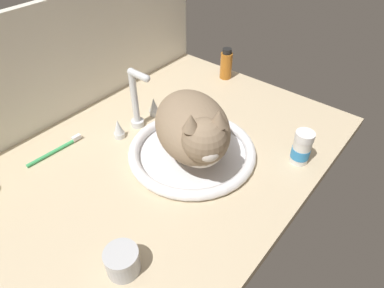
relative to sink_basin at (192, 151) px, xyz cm
name	(u,v)px	position (x,y,z in cm)	size (l,w,h in cm)	color
countertop	(165,161)	(-5.61, 5.40, -2.81)	(107.65, 74.25, 3.00)	#CCB793
backsplash_wall	(68,63)	(-5.61, 43.73, 14.88)	(107.65, 2.40, 38.37)	silver
sink_basin	(192,151)	(0.00, 0.00, 0.00)	(35.43, 35.43, 2.93)	white
faucet	(137,106)	(0.00, 21.28, 6.10)	(18.09, 9.11, 19.64)	silver
cat	(194,129)	(-1.22, -1.68, 9.48)	(31.65, 34.26, 19.17)	#8C755B
amber_bottle	(226,64)	(41.94, 17.96, 4.10)	(4.38, 4.38, 11.53)	#B2661E
metal_jar	(122,261)	(-35.38, -11.13, 1.57)	(7.00, 7.00, 5.73)	#B2B5BA
pill_bottle	(302,148)	(16.56, -24.19, 3.27)	(5.08, 5.08, 9.87)	white
toothbrush	(56,150)	(-23.20, 30.64, -0.68)	(16.89, 1.99, 1.70)	#3FB266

